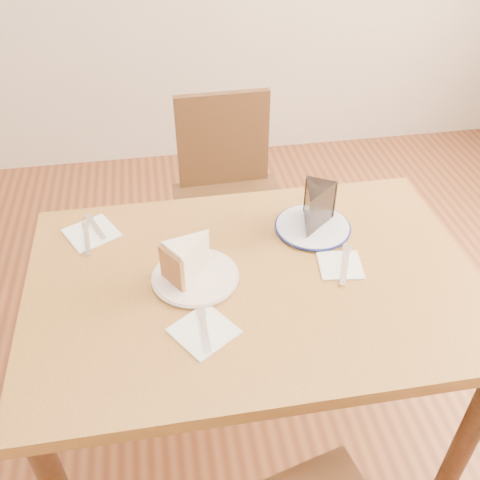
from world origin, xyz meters
The scene contains 14 objects.
ground centered at (0.00, 0.00, 0.00)m, with size 4.00×4.00×0.00m, color #492413.
table centered at (0.00, 0.00, 0.65)m, with size 1.20×0.80×0.75m.
chair_far centered at (0.05, 0.74, 0.49)m, with size 0.45×0.45×0.89m.
plate_cream centered at (-0.15, 0.02, 0.76)m, with size 0.22×0.22×0.01m, color silver.
plate_navy centered at (0.21, 0.18, 0.76)m, with size 0.22×0.22×0.01m, color white.
carrot_cake centered at (-0.16, 0.04, 0.81)m, with size 0.09×0.12×0.10m, color beige, non-canonical shape.
chocolate_cake centered at (0.21, 0.18, 0.82)m, with size 0.09×0.13×0.11m, color black, non-canonical shape.
napkin_cream centered at (-0.15, -0.17, 0.75)m, with size 0.13×0.13×0.00m, color white.
napkin_navy centered at (0.24, 0.01, 0.75)m, with size 0.12×0.12×0.00m, color white.
napkin_spare centered at (-0.44, 0.27, 0.75)m, with size 0.13×0.13×0.00m, color white.
fork_cream centered at (-0.15, -0.17, 0.76)m, with size 0.01×0.14×0.00m, color silver.
knife_navy centered at (0.25, 0.00, 0.76)m, with size 0.02×0.17×0.00m, color white.
fork_spare centered at (-0.42, 0.29, 0.76)m, with size 0.01×0.14×0.00m, color silver.
knife_spare centered at (-0.45, 0.24, 0.76)m, with size 0.01×0.16×0.00m, color white.
Camera 1 is at (-0.21, -1.02, 1.72)m, focal length 40.00 mm.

